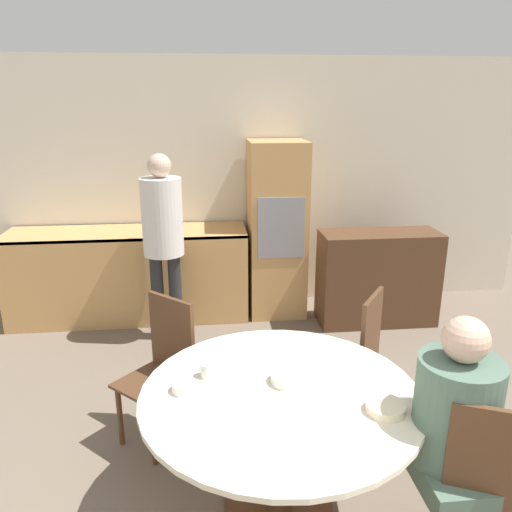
% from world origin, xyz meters
% --- Properties ---
extents(wall_back, '(6.35, 0.05, 2.60)m').
position_xyz_m(wall_back, '(0.00, 4.63, 1.30)').
color(wall_back, silver).
rests_on(wall_back, ground_plane).
extents(kitchen_counter, '(2.37, 0.60, 0.93)m').
position_xyz_m(kitchen_counter, '(-1.14, 4.28, 0.48)').
color(kitchen_counter, tan).
rests_on(kitchen_counter, ground_plane).
extents(oven_unit, '(0.57, 0.59, 1.79)m').
position_xyz_m(oven_unit, '(0.37, 4.29, 0.90)').
color(oven_unit, tan).
rests_on(oven_unit, ground_plane).
extents(sideboard, '(1.17, 0.45, 0.94)m').
position_xyz_m(sideboard, '(1.34, 3.91, 0.47)').
color(sideboard, '#51331E').
rests_on(sideboard, ground_plane).
extents(dining_table, '(1.44, 1.44, 0.75)m').
position_xyz_m(dining_table, '(-0.01, 1.57, 0.55)').
color(dining_table, '#51331E').
rests_on(dining_table, ground_plane).
extents(chair_near_right, '(0.53, 0.53, 0.97)m').
position_xyz_m(chair_near_right, '(0.85, 1.09, 0.53)').
color(chair_near_right, '#51331E').
rests_on(chair_near_right, ground_plane).
extents(chair_far_left, '(0.57, 0.57, 0.97)m').
position_xyz_m(chair_far_left, '(-0.66, 2.31, 0.53)').
color(chair_far_left, '#51331E').
rests_on(chair_far_left, ground_plane).
extents(chair_far_right, '(0.56, 0.56, 0.97)m').
position_xyz_m(chair_far_right, '(0.64, 2.31, 0.53)').
color(chair_far_right, '#51331E').
rests_on(chair_far_right, ground_plane).
extents(person_seated, '(0.38, 0.46, 1.28)m').
position_xyz_m(person_seated, '(0.76, 1.21, 0.73)').
color(person_seated, '#262628').
rests_on(person_seated, ground_plane).
extents(person_standing, '(0.36, 0.36, 1.73)m').
position_xyz_m(person_standing, '(-0.74, 3.76, 1.07)').
color(person_standing, '#262628').
rests_on(person_standing, ground_plane).
extents(cup, '(0.07, 0.07, 0.08)m').
position_xyz_m(cup, '(-0.38, 1.76, 0.79)').
color(cup, silver).
rests_on(cup, dining_table).
extents(bowl_near, '(0.13, 0.13, 0.05)m').
position_xyz_m(bowl_near, '(-0.49, 1.63, 0.77)').
color(bowl_near, white).
rests_on(bowl_near, dining_table).
extents(bowl_centre, '(0.19, 0.19, 0.05)m').
position_xyz_m(bowl_centre, '(0.05, 1.66, 0.77)').
color(bowl_centre, white).
rests_on(bowl_centre, dining_table).
extents(bowl_far, '(0.19, 0.19, 0.04)m').
position_xyz_m(bowl_far, '(0.47, 1.35, 0.77)').
color(bowl_far, beige).
rests_on(bowl_far, dining_table).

